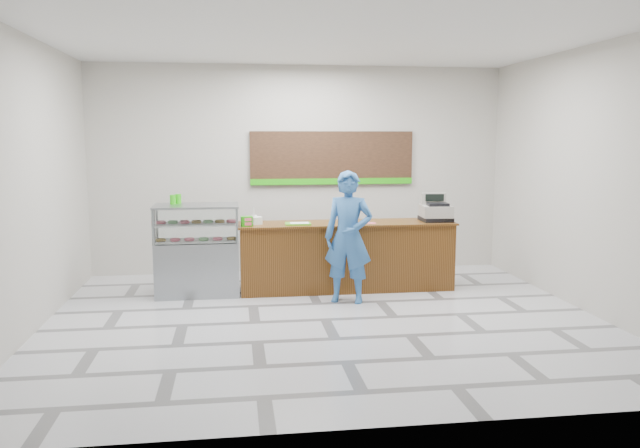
{
  "coord_description": "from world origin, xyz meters",
  "views": [
    {
      "loc": [
        -1.12,
        -7.6,
        2.31
      ],
      "look_at": [
        0.05,
        0.9,
        1.1
      ],
      "focal_mm": 35.0,
      "sensor_mm": 36.0,
      "label": 1
    }
  ],
  "objects": [
    {
      "name": "straw_cup",
      "position": [
        -0.84,
        1.57,
        1.1
      ],
      "size": [
        0.09,
        0.09,
        0.13
      ],
      "primitive_type": "cylinder",
      "color": "silver",
      "rests_on": "sales_counter"
    },
    {
      "name": "ceiling",
      "position": [
        0.0,
        0.0,
        3.5
      ],
      "size": [
        7.0,
        7.0,
        0.0
      ],
      "primitive_type": "plane",
      "rotation": [
        3.14,
        0.0,
        0.0
      ],
      "color": "silver",
      "rests_on": "back_wall"
    },
    {
      "name": "display_case",
      "position": [
        -1.67,
        1.55,
        0.68
      ],
      "size": [
        1.22,
        0.72,
        1.33
      ],
      "color": "gray",
      "rests_on": "floor"
    },
    {
      "name": "donut_decal",
      "position": [
        0.9,
        1.41,
        1.03
      ],
      "size": [
        0.16,
        0.16,
        0.0
      ],
      "primitive_type": "cylinder",
      "color": "#FC5E7B",
      "rests_on": "sales_counter"
    },
    {
      "name": "card_terminal",
      "position": [
        1.85,
        1.46,
        1.05
      ],
      "size": [
        0.13,
        0.19,
        0.04
      ],
      "primitive_type": "cube",
      "rotation": [
        0.0,
        0.0,
        0.31
      ],
      "color": "black",
      "rests_on": "sales_counter"
    },
    {
      "name": "back_wall",
      "position": [
        0.0,
        3.0,
        1.75
      ],
      "size": [
        7.0,
        0.0,
        7.0
      ],
      "primitive_type": "plane",
      "rotation": [
        1.57,
        0.0,
        0.0
      ],
      "color": "#B9B4AA",
      "rests_on": "floor"
    },
    {
      "name": "napkin_box",
      "position": [
        -0.79,
        1.53,
        1.08
      ],
      "size": [
        0.14,
        0.14,
        0.11
      ],
      "primitive_type": "cube",
      "rotation": [
        0.0,
        0.0,
        0.15
      ],
      "color": "white",
      "rests_on": "sales_counter"
    },
    {
      "name": "cash_register",
      "position": [
        1.93,
        1.52,
        1.19
      ],
      "size": [
        0.48,
        0.5,
        0.42
      ],
      "rotation": [
        0.0,
        0.0,
        -0.08
      ],
      "color": "black",
      "rests_on": "sales_counter"
    },
    {
      "name": "customer",
      "position": [
        0.45,
        0.83,
        0.92
      ],
      "size": [
        0.79,
        0.65,
        1.85
      ],
      "primitive_type": "imported",
      "rotation": [
        0.0,
        0.0,
        -0.36
      ],
      "color": "#2F64A4",
      "rests_on": "floor"
    },
    {
      "name": "floor",
      "position": [
        0.0,
        0.0,
        0.0
      ],
      "size": [
        7.0,
        7.0,
        0.0
      ],
      "primitive_type": "plane",
      "color": "silver",
      "rests_on": "ground"
    },
    {
      "name": "green_cup_right",
      "position": [
        -1.94,
        1.75,
        1.4
      ],
      "size": [
        0.09,
        0.09,
        0.14
      ],
      "primitive_type": "cylinder",
      "color": "#25B80D",
      "rests_on": "display_case"
    },
    {
      "name": "menu_board",
      "position": [
        0.55,
        2.96,
        1.93
      ],
      "size": [
        2.8,
        0.06,
        0.9
      ],
      "color": "black",
      "rests_on": "back_wall"
    },
    {
      "name": "sales_counter",
      "position": [
        0.55,
        1.55,
        0.52
      ],
      "size": [
        3.26,
        0.76,
        1.03
      ],
      "color": "brown",
      "rests_on": "floor"
    },
    {
      "name": "promo_box",
      "position": [
        -0.95,
        1.35,
        1.1
      ],
      "size": [
        0.17,
        0.13,
        0.14
      ],
      "primitive_type": "cube",
      "rotation": [
        0.0,
        0.0,
        0.12
      ],
      "color": "#25B80D",
      "rests_on": "sales_counter"
    },
    {
      "name": "green_cup_left",
      "position": [
        -2.01,
        1.67,
        1.4
      ],
      "size": [
        0.09,
        0.09,
        0.14
      ],
      "primitive_type": "cylinder",
      "color": "#25B80D",
      "rests_on": "display_case"
    },
    {
      "name": "serving_tray",
      "position": [
        -0.2,
        1.44,
        1.04
      ],
      "size": [
        0.39,
        0.29,
        0.02
      ],
      "rotation": [
        0.0,
        0.0,
        -0.05
      ],
      "color": "#4DB518",
      "rests_on": "sales_counter"
    }
  ]
}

